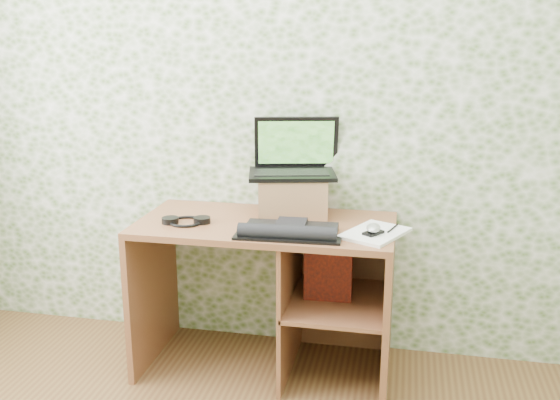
% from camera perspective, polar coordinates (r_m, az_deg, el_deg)
% --- Properties ---
extents(wall_back, '(3.50, 0.00, 3.50)m').
position_cam_1_polar(wall_back, '(3.11, -0.11, 9.37)').
color(wall_back, silver).
rests_on(wall_back, ground).
extents(desk, '(1.20, 0.60, 0.75)m').
position_cam_1_polar(desk, '(3.02, 0.26, -6.85)').
color(desk, brown).
rests_on(desk, floor).
extents(riser, '(0.38, 0.34, 0.19)m').
position_cam_1_polar(riser, '(3.01, 1.09, 0.40)').
color(riser, olive).
rests_on(riser, desk).
extents(laptop, '(0.46, 0.38, 0.27)m').
position_cam_1_polar(laptop, '(3.01, 1.26, 3.57)').
color(laptop, black).
rests_on(laptop, riser).
extents(keyboard, '(0.47, 0.25, 0.06)m').
position_cam_1_polar(keyboard, '(2.73, 0.89, -2.79)').
color(keyboard, black).
rests_on(keyboard, desk).
extents(headphones, '(0.22, 0.19, 0.03)m').
position_cam_1_polar(headphones, '(2.94, -8.58, -1.90)').
color(headphones, black).
rests_on(headphones, desk).
extents(notepad, '(0.32, 0.37, 0.01)m').
position_cam_1_polar(notepad, '(2.77, 8.68, -3.01)').
color(notepad, white).
rests_on(notepad, desk).
extents(mouse, '(0.11, 0.12, 0.03)m').
position_cam_1_polar(mouse, '(2.73, 8.53, -2.76)').
color(mouse, silver).
rests_on(mouse, notepad).
extents(pen, '(0.05, 0.13, 0.01)m').
position_cam_1_polar(pen, '(2.82, 10.27, -2.56)').
color(pen, black).
rests_on(pen, notepad).
extents(red_box, '(0.22, 0.08, 0.27)m').
position_cam_1_polar(red_box, '(2.94, 4.43, -6.61)').
color(red_box, maroon).
rests_on(red_box, desk).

